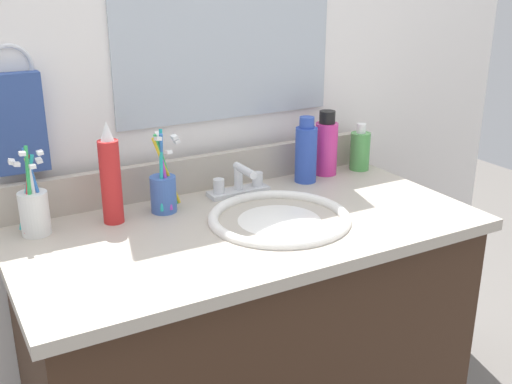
{
  "coord_description": "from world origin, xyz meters",
  "views": [
    {
      "loc": [
        -0.61,
        -1.13,
        1.36
      ],
      "look_at": [
        0.02,
        0.0,
        0.88
      ],
      "focal_mm": 43.53,
      "sensor_mm": 36.0,
      "label": 1
    }
  ],
  "objects_px": {
    "hand_towel": "(19,123)",
    "bottle_shampoo_blue": "(306,152)",
    "cup_blue_plastic": "(164,189)",
    "faucet": "(239,184)",
    "cup_white_ceramic": "(34,209)",
    "bottle_spray_red": "(111,178)",
    "bottle_toner_green": "(360,150)",
    "bottle_soap_pink": "(326,146)"
  },
  "relations": [
    {
      "from": "bottle_shampoo_blue",
      "to": "bottle_spray_red",
      "type": "bearing_deg",
      "value": -177.27
    },
    {
      "from": "hand_towel",
      "to": "cup_blue_plastic",
      "type": "distance_m",
      "value": 0.35
    },
    {
      "from": "faucet",
      "to": "bottle_shampoo_blue",
      "type": "bearing_deg",
      "value": 1.27
    },
    {
      "from": "bottle_toner_green",
      "to": "cup_white_ceramic",
      "type": "xyz_separation_m",
      "value": [
        -0.89,
        -0.02,
        0.0
      ]
    },
    {
      "from": "bottle_toner_green",
      "to": "cup_white_ceramic",
      "type": "bearing_deg",
      "value": -178.4
    },
    {
      "from": "bottle_soap_pink",
      "to": "bottle_toner_green",
      "type": "height_order",
      "value": "bottle_soap_pink"
    },
    {
      "from": "bottle_shampoo_blue",
      "to": "bottle_soap_pink",
      "type": "height_order",
      "value": "bottle_soap_pink"
    },
    {
      "from": "bottle_toner_green",
      "to": "bottle_spray_red",
      "type": "bearing_deg",
      "value": -176.88
    },
    {
      "from": "bottle_soap_pink",
      "to": "cup_white_ceramic",
      "type": "xyz_separation_m",
      "value": [
        -0.78,
        -0.04,
        -0.02
      ]
    },
    {
      "from": "bottle_soap_pink",
      "to": "cup_blue_plastic",
      "type": "height_order",
      "value": "cup_blue_plastic"
    },
    {
      "from": "faucet",
      "to": "bottle_shampoo_blue",
      "type": "xyz_separation_m",
      "value": [
        0.2,
        0.0,
        0.05
      ]
    },
    {
      "from": "bottle_toner_green",
      "to": "faucet",
      "type": "bearing_deg",
      "value": -177.29
    },
    {
      "from": "hand_towel",
      "to": "bottle_toner_green",
      "type": "relative_size",
      "value": 1.66
    },
    {
      "from": "faucet",
      "to": "bottle_shampoo_blue",
      "type": "distance_m",
      "value": 0.21
    },
    {
      "from": "hand_towel",
      "to": "bottle_shampoo_blue",
      "type": "bearing_deg",
      "value": -8.16
    },
    {
      "from": "hand_towel",
      "to": "bottle_soap_pink",
      "type": "distance_m",
      "value": 0.79
    },
    {
      "from": "hand_towel",
      "to": "bottle_toner_green",
      "type": "bearing_deg",
      "value": -5.49
    },
    {
      "from": "bottle_shampoo_blue",
      "to": "bottle_toner_green",
      "type": "xyz_separation_m",
      "value": [
        0.19,
        0.01,
        -0.02
      ]
    },
    {
      "from": "cup_white_ceramic",
      "to": "hand_towel",
      "type": "bearing_deg",
      "value": 86.19
    },
    {
      "from": "faucet",
      "to": "hand_towel",
      "type": "bearing_deg",
      "value": 168.06
    },
    {
      "from": "cup_white_ceramic",
      "to": "bottle_toner_green",
      "type": "bearing_deg",
      "value": 1.6
    },
    {
      "from": "bottle_soap_pink",
      "to": "cup_white_ceramic",
      "type": "bearing_deg",
      "value": -177.24
    },
    {
      "from": "faucet",
      "to": "bottle_spray_red",
      "type": "distance_m",
      "value": 0.34
    },
    {
      "from": "bottle_shampoo_blue",
      "to": "bottle_spray_red",
      "type": "xyz_separation_m",
      "value": [
        -0.53,
        -0.03,
        0.02
      ]
    },
    {
      "from": "faucet",
      "to": "bottle_soap_pink",
      "type": "distance_m",
      "value": 0.29
    },
    {
      "from": "faucet",
      "to": "cup_blue_plastic",
      "type": "xyz_separation_m",
      "value": [
        -0.21,
        -0.02,
        0.03
      ]
    },
    {
      "from": "bottle_shampoo_blue",
      "to": "cup_blue_plastic",
      "type": "xyz_separation_m",
      "value": [
        -0.41,
        -0.02,
        -0.03
      ]
    },
    {
      "from": "bottle_spray_red",
      "to": "bottle_toner_green",
      "type": "height_order",
      "value": "bottle_spray_red"
    },
    {
      "from": "cup_blue_plastic",
      "to": "cup_white_ceramic",
      "type": "relative_size",
      "value": 1.0
    },
    {
      "from": "bottle_shampoo_blue",
      "to": "cup_blue_plastic",
      "type": "bearing_deg",
      "value": -177.15
    },
    {
      "from": "bottle_shampoo_blue",
      "to": "bottle_spray_red",
      "type": "relative_size",
      "value": 0.76
    },
    {
      "from": "hand_towel",
      "to": "cup_white_ceramic",
      "type": "height_order",
      "value": "hand_towel"
    },
    {
      "from": "bottle_spray_red",
      "to": "bottle_toner_green",
      "type": "distance_m",
      "value": 0.73
    },
    {
      "from": "cup_blue_plastic",
      "to": "cup_white_ceramic",
      "type": "bearing_deg",
      "value": 178.08
    },
    {
      "from": "bottle_spray_red",
      "to": "bottle_shampoo_blue",
      "type": "bearing_deg",
      "value": 2.73
    },
    {
      "from": "bottle_spray_red",
      "to": "faucet",
      "type": "bearing_deg",
      "value": 3.61
    },
    {
      "from": "hand_towel",
      "to": "bottle_soap_pink",
      "type": "height_order",
      "value": "hand_towel"
    },
    {
      "from": "hand_towel",
      "to": "cup_white_ceramic",
      "type": "bearing_deg",
      "value": -93.81
    },
    {
      "from": "cup_blue_plastic",
      "to": "bottle_toner_green",
      "type": "bearing_deg",
      "value": 3.29
    },
    {
      "from": "faucet",
      "to": "cup_blue_plastic",
      "type": "relative_size",
      "value": 0.81
    },
    {
      "from": "bottle_shampoo_blue",
      "to": "cup_blue_plastic",
      "type": "height_order",
      "value": "cup_blue_plastic"
    },
    {
      "from": "bottle_soap_pink",
      "to": "hand_towel",
      "type": "bearing_deg",
      "value": 174.69
    }
  ]
}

